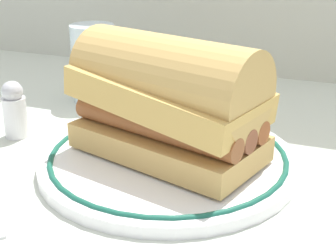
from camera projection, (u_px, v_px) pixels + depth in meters
name	position (u px, v px, depth m)	size (l,w,h in m)	color
ground_plane	(196.00, 165.00, 0.53)	(1.50, 1.50, 0.00)	silver
plate	(168.00, 159.00, 0.53)	(0.27, 0.27, 0.01)	white
sausage_sandwich	(168.00, 98.00, 0.50)	(0.21, 0.15, 0.12)	tan
drinking_glass	(94.00, 69.00, 0.70)	(0.06, 0.06, 0.11)	silver
salt_shaker	(17.00, 109.00, 0.59)	(0.03, 0.03, 0.07)	white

